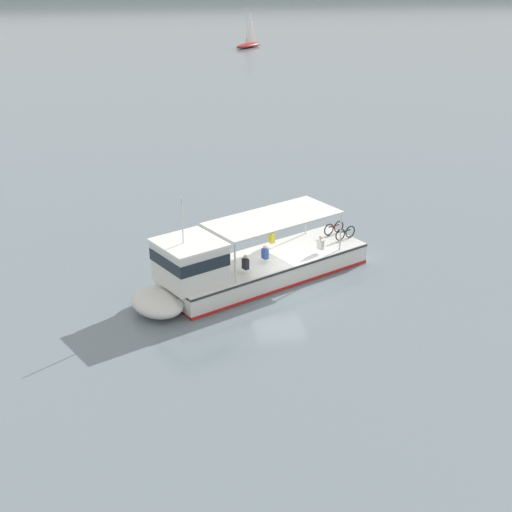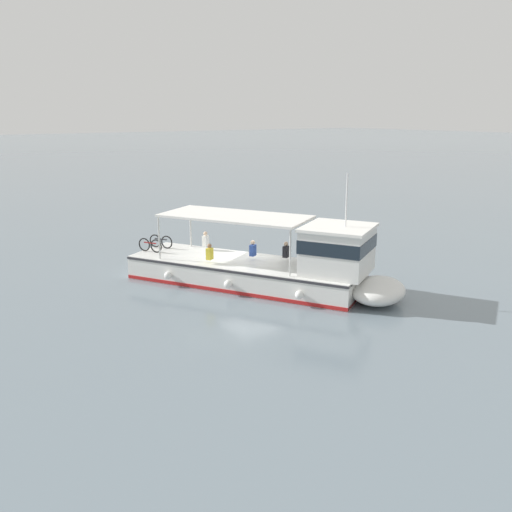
{
  "view_description": "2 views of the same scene",
  "coord_description": "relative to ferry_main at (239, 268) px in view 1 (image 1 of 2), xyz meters",
  "views": [
    {
      "loc": [
        -5.05,
        -33.88,
        16.72
      ],
      "look_at": [
        -1.12,
        0.5,
        1.4
      ],
      "focal_mm": 54.08,
      "sensor_mm": 36.0,
      "label": 1
    },
    {
      "loc": [
        -20.73,
        14.12,
        7.67
      ],
      "look_at": [
        -1.12,
        0.5,
        1.4
      ],
      "focal_mm": 38.29,
      "sensor_mm": 36.0,
      "label": 2
    }
  ],
  "objects": [
    {
      "name": "ground_plane",
      "position": [
        2.0,
        0.01,
        -1.02
      ],
      "size": [
        400.0,
        400.0,
        0.0
      ],
      "primitive_type": "plane",
      "color": "slate"
    },
    {
      "name": "sailboat_off_stern",
      "position": [
        8.33,
        74.52,
        -0.47
      ],
      "size": [
        4.44,
        4.33,
        5.4
      ],
      "color": "maroon",
      "rests_on": "ground"
    },
    {
      "name": "ferry_main",
      "position": [
        0.0,
        0.0,
        0.0
      ],
      "size": [
        12.56,
        9.01,
        5.32
      ],
      "color": "white",
      "rests_on": "ground"
    }
  ]
}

